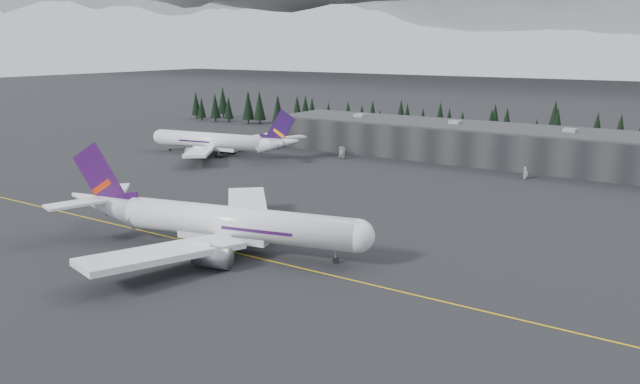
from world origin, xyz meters
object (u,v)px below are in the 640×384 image
Objects in this scene: jet_parked at (222,142)px; gse_vehicle_a at (342,157)px; jet_main at (212,221)px; terminal at (481,143)px; gse_vehicle_b at (525,177)px.

jet_parked is 13.77× the size of gse_vehicle_a.
jet_main reaches higher than gse_vehicle_a.
jet_parked is at bearing -152.29° from terminal.
jet_main is at bearing -95.25° from gse_vehicle_a.
jet_main is at bearing 121.98° from jet_parked.
gse_vehicle_b is at bearing -20.97° from gse_vehicle_a.
terminal reaches higher than gse_vehicle_a.
gse_vehicle_a is (40.98, 19.30, -4.64)m from jet_parked.
gse_vehicle_b is (22.92, -23.41, -5.63)m from terminal.
jet_main is 109.60m from gse_vehicle_b.
gse_vehicle_a is (-31.31, 102.34, -5.16)m from jet_main.
gse_vehicle_b is at bearing -178.07° from jet_parked.
gse_vehicle_b reaches higher than gse_vehicle_a.
terminal is 34.83× the size of gse_vehicle_a.
jet_parked reaches higher than terminal.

